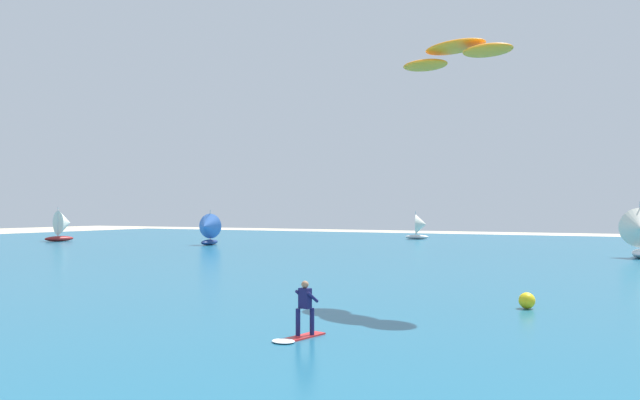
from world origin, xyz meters
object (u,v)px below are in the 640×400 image
(kite, at_px, (455,54))
(sailboat_center_horizon, at_px, (208,229))
(kitesurfer, at_px, (301,318))
(sailboat_far_left, at_px, (420,226))
(sailboat_near_shore, at_px, (63,226))
(marker_buoy, at_px, (527,301))

(kite, xyz_separation_m, sailboat_center_horizon, (-34.22, 28.34, -8.40))
(kitesurfer, xyz_separation_m, kite, (2.39, 8.69, 9.55))
(kite, bearing_deg, sailboat_center_horizon, 140.36)
(sailboat_far_left, bearing_deg, kite, -71.02)
(sailboat_near_shore, bearing_deg, marker_buoy, -25.23)
(kitesurfer, distance_m, sailboat_near_shore, 63.81)
(sailboat_far_left, relative_size, sailboat_near_shore, 0.87)
(sailboat_far_left, height_order, sailboat_near_shore, sailboat_near_shore)
(kitesurfer, relative_size, kite, 0.38)
(kitesurfer, bearing_deg, sailboat_far_left, 104.32)
(sailboat_far_left, distance_m, marker_buoy, 56.08)
(kitesurfer, xyz_separation_m, sailboat_near_shore, (-52.75, 35.88, 1.31))
(sailboat_near_shore, bearing_deg, kitesurfer, -34.22)
(kitesurfer, xyz_separation_m, sailboat_far_left, (-15.50, 60.71, 1.07))
(kite, height_order, sailboat_center_horizon, kite)
(sailboat_far_left, relative_size, marker_buoy, 5.87)
(sailboat_far_left, relative_size, sailboat_center_horizon, 0.95)
(kite, relative_size, sailboat_near_shore, 1.29)
(marker_buoy, bearing_deg, kite, 177.91)
(sailboat_far_left, distance_m, sailboat_center_horizon, 28.76)
(kitesurfer, relative_size, sailboat_center_horizon, 0.53)
(kite, bearing_deg, kitesurfer, -105.40)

